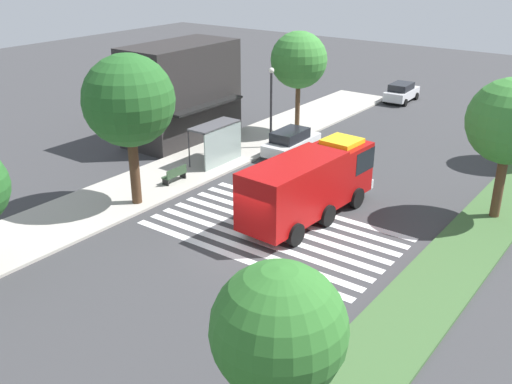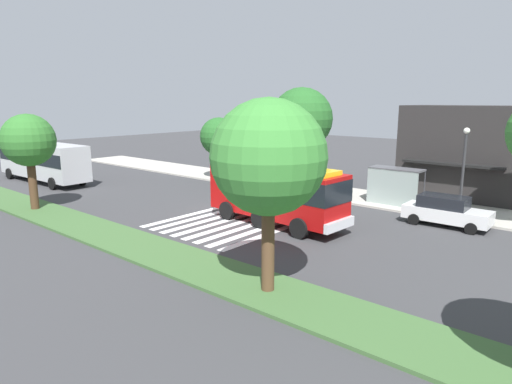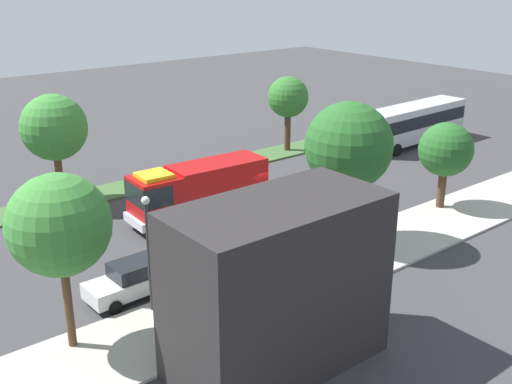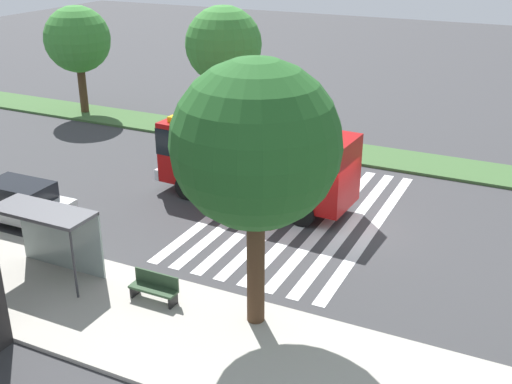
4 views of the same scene
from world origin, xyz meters
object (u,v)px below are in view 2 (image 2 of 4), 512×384
object	(u,v)px
street_lamp	(464,165)
fire_truck	(279,192)
transit_bus	(43,159)
bench_near_shelter	(341,190)
median_tree_west	(269,158)
sidewalk_tree_west	(301,119)
parked_car_west	(446,211)
sidewalk_tree_far_west	(219,137)
bus_stop_shelter	(394,179)
median_tree_far_west	(28,141)

from	to	relation	value
street_lamp	fire_truck	bearing A→B (deg)	-134.07
transit_bus	bench_near_shelter	world-z (taller)	transit_bus
transit_bus	median_tree_west	size ratio (longest dim) A/B	1.61
fire_truck	sidewalk_tree_west	bearing A→B (deg)	120.43
street_lamp	parked_car_west	bearing A→B (deg)	-97.22
sidewalk_tree_far_west	fire_truck	bearing A→B (deg)	-32.20
transit_bus	bus_stop_shelter	distance (m)	29.39
bench_near_shelter	transit_bus	bearing A→B (deg)	-154.44
fire_truck	bench_near_shelter	size ratio (longest dim) A/B	5.53
street_lamp	median_tree_far_west	xyz separation A→B (m)	(-21.75, -15.48, 1.16)
median_tree_far_west	bus_stop_shelter	bearing A→B (deg)	43.33
bus_stop_shelter	sidewalk_tree_far_west	xyz separation A→B (m)	(-16.17, -0.39, 1.99)
bus_stop_shelter	street_lamp	bearing A→B (deg)	-9.89
parked_car_west	median_tree_west	bearing A→B (deg)	-99.58
bench_near_shelter	median_tree_far_west	distance (m)	21.35
street_lamp	median_tree_west	bearing A→B (deg)	-98.21
sidewalk_tree_far_west	transit_bus	bearing A→B (deg)	-135.91
median_tree_west	fire_truck	bearing A→B (deg)	125.02
parked_car_west	fire_truck	bearing A→B (deg)	-141.88
bus_stop_shelter	median_tree_west	distance (m)	16.73
bench_near_shelter	parked_car_west	bearing A→B (deg)	-17.43
bus_stop_shelter	median_tree_far_west	world-z (taller)	median_tree_far_west
fire_truck	bus_stop_shelter	xyz separation A→B (m)	(3.08, 8.63, -0.06)
sidewalk_tree_west	bus_stop_shelter	bearing A→B (deg)	3.00
sidewalk_tree_west	median_tree_west	xyz separation A→B (m)	(9.63, -15.88, -0.59)
sidewalk_tree_far_west	median_tree_far_west	distance (m)	15.93
sidewalk_tree_west	street_lamp	bearing A→B (deg)	-1.93
street_lamp	median_tree_far_west	world-z (taller)	median_tree_far_west
bench_near_shelter	median_tree_west	world-z (taller)	median_tree_west
sidewalk_tree_west	bench_near_shelter	bearing A→B (deg)	6.77
parked_car_west	sidewalk_tree_west	size ratio (longest dim) A/B	0.59
parked_car_west	sidewalk_tree_west	bearing A→B (deg)	168.04
parked_car_west	sidewalk_tree_far_west	bearing A→B (deg)	172.61
sidewalk_tree_far_west	sidewalk_tree_west	distance (m)	8.99
parked_car_west	median_tree_far_west	world-z (taller)	median_tree_far_west
transit_bus	sidewalk_tree_west	size ratio (longest dim) A/B	1.43
transit_bus	sidewalk_tree_far_west	distance (m)	15.49
street_lamp	median_tree_far_west	bearing A→B (deg)	-144.55
bench_near_shelter	sidewalk_tree_far_west	distance (m)	12.61
transit_bus	street_lamp	size ratio (longest dim) A/B	2.11
sidewalk_tree_far_west	median_tree_far_west	xyz separation A→B (m)	(-1.08, -15.88, 0.65)
street_lamp	median_tree_west	xyz separation A→B (m)	(-2.23, -15.48, 1.71)
bench_near_shelter	street_lamp	distance (m)	8.98
median_tree_west	bench_near_shelter	bearing A→B (deg)	111.07
bus_stop_shelter	sidewalk_tree_far_west	world-z (taller)	sidewalk_tree_far_west
bus_stop_shelter	median_tree_west	bearing A→B (deg)	-82.05
bus_stop_shelter	median_tree_far_west	bearing A→B (deg)	-136.67
street_lamp	sidewalk_tree_west	bearing A→B (deg)	178.07
sidewalk_tree_west	median_tree_far_west	distance (m)	18.75
street_lamp	sidewalk_tree_far_west	distance (m)	20.68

